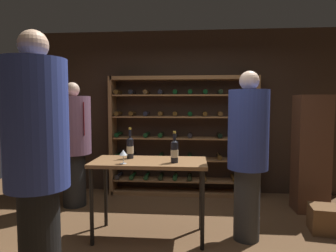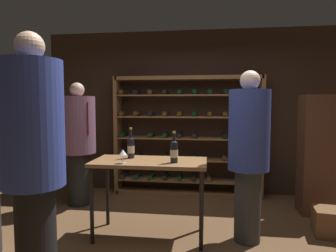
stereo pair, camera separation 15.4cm
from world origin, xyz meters
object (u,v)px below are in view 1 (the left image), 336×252
object	(u,v)px
tasting_table	(149,169)
wine_glass_stemmed_right	(123,153)
wine_rack	(182,136)
person_guest_plum_blouse	(37,155)
wine_bottle_amber_reserve	(130,147)
wine_crate	(332,220)
person_bystander_dark_jacket	(248,148)
wine_bottle_green_slim	(175,151)
person_host_in_suit	(73,139)
display_cabinet	(311,154)

from	to	relation	value
tasting_table	wine_glass_stemmed_right	xyz separation A→B (m)	(-0.25, -0.20, 0.21)
wine_rack	person_guest_plum_blouse	size ratio (longest dim) A/B	1.19
wine_bottle_amber_reserve	wine_glass_stemmed_right	bearing A→B (deg)	-91.02
wine_rack	wine_crate	xyz separation A→B (m)	(1.83, -1.35, -0.84)
person_guest_plum_blouse	wine_bottle_amber_reserve	bearing A→B (deg)	-30.13
person_bystander_dark_jacket	wine_bottle_green_slim	distance (m)	0.82
wine_rack	wine_bottle_green_slim	size ratio (longest dim) A/B	7.15
person_bystander_dark_jacket	wine_bottle_amber_reserve	xyz separation A→B (m)	(-1.34, 0.08, -0.02)
wine_rack	person_bystander_dark_jacket	size ratio (longest dim) A/B	1.30
person_host_in_suit	display_cabinet	bearing A→B (deg)	57.85
person_bystander_dark_jacket	person_guest_plum_blouse	xyz separation A→B (m)	(-1.78, -1.19, 0.10)
wine_crate	person_guest_plum_blouse	bearing A→B (deg)	-153.00
tasting_table	person_guest_plum_blouse	bearing A→B (deg)	-120.61
person_bystander_dark_jacket	wine_glass_stemmed_right	xyz separation A→B (m)	(-1.35, -0.24, -0.04)
wine_rack	person_host_in_suit	distance (m)	1.73
person_guest_plum_blouse	wine_bottle_amber_reserve	distance (m)	1.34
display_cabinet	wine_bottle_green_slim	bearing A→B (deg)	-149.52
tasting_table	wine_bottle_green_slim	xyz separation A→B (m)	(0.29, -0.09, 0.22)
wine_glass_stemmed_right	wine_bottle_amber_reserve	bearing A→B (deg)	88.98
wine_rack	display_cabinet	bearing A→B (deg)	-18.73
wine_crate	wine_bottle_amber_reserve	xyz separation A→B (m)	(-2.38, -0.17, 0.86)
wine_bottle_amber_reserve	tasting_table	bearing A→B (deg)	-24.64
person_bystander_dark_jacket	wine_crate	xyz separation A→B (m)	(1.04, 0.25, -0.88)
tasting_table	wine_crate	size ratio (longest dim) A/B	2.68
person_host_in_suit	wine_glass_stemmed_right	size ratio (longest dim) A/B	12.25
display_cabinet	wine_bottle_amber_reserve	world-z (taller)	display_cabinet
person_guest_plum_blouse	display_cabinet	bearing A→B (deg)	-63.85
person_host_in_suit	wine_bottle_green_slim	size ratio (longest dim) A/B	5.38
person_bystander_dark_jacket	wine_glass_stemmed_right	distance (m)	1.37
tasting_table	wine_bottle_amber_reserve	xyz separation A→B (m)	(-0.25, 0.11, 0.23)
wine_bottle_green_slim	person_guest_plum_blouse	bearing A→B (deg)	-132.48
person_guest_plum_blouse	wine_glass_stemmed_right	world-z (taller)	person_guest_plum_blouse
person_host_in_suit	wine_bottle_amber_reserve	size ratio (longest dim) A/B	5.09
person_guest_plum_blouse	wine_crate	distance (m)	3.32
person_guest_plum_blouse	person_host_in_suit	distance (m)	2.18
person_host_in_suit	display_cabinet	world-z (taller)	person_host_in_suit
wine_glass_stemmed_right	person_guest_plum_blouse	bearing A→B (deg)	-114.38
wine_bottle_amber_reserve	wine_crate	bearing A→B (deg)	4.11
person_guest_plum_blouse	wine_bottle_green_slim	bearing A→B (deg)	-53.59
person_host_in_suit	wine_bottle_amber_reserve	bearing A→B (deg)	18.09
wine_bottle_green_slim	wine_glass_stemmed_right	distance (m)	0.55
wine_rack	wine_bottle_amber_reserve	bearing A→B (deg)	-109.88
person_host_in_suit	wine_bottle_amber_reserve	distance (m)	1.33
person_bystander_dark_jacket	wine_glass_stemmed_right	bearing A→B (deg)	122.81
display_cabinet	wine_bottle_green_slim	world-z (taller)	display_cabinet
wine_crate	display_cabinet	bearing A→B (deg)	88.38
wine_crate	wine_bottle_amber_reserve	bearing A→B (deg)	-175.89
wine_crate	wine_bottle_green_slim	xyz separation A→B (m)	(-1.85, -0.38, 0.86)
wine_rack	display_cabinet	size ratio (longest dim) A/B	1.48
person_host_in_suit	wine_glass_stemmed_right	bearing A→B (deg)	8.74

